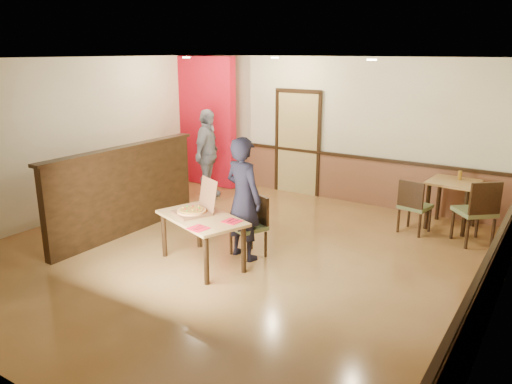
# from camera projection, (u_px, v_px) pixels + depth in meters

# --- Properties ---
(floor) EXTENTS (7.00, 7.00, 0.00)m
(floor) POSITION_uv_depth(u_px,v_px,m) (233.00, 254.00, 7.38)
(floor) COLOR #A67840
(floor) RESTS_ON ground
(ceiling) EXTENTS (7.00, 7.00, 0.00)m
(ceiling) POSITION_uv_depth(u_px,v_px,m) (231.00, 59.00, 6.61)
(ceiling) COLOR black
(ceiling) RESTS_ON wall_back
(wall_back) EXTENTS (7.00, 0.00, 7.00)m
(wall_back) POSITION_uv_depth(u_px,v_px,m) (335.00, 130.00, 9.82)
(wall_back) COLOR #F5EEBF
(wall_back) RESTS_ON floor
(wall_left) EXTENTS (0.00, 7.00, 7.00)m
(wall_left) POSITION_uv_depth(u_px,v_px,m) (71.00, 139.00, 8.82)
(wall_left) COLOR #F5EEBF
(wall_left) RESTS_ON floor
(wall_right) EXTENTS (0.00, 7.00, 7.00)m
(wall_right) POSITION_uv_depth(u_px,v_px,m) (507.00, 202.00, 5.17)
(wall_right) COLOR #F5EEBF
(wall_right) RESTS_ON floor
(wainscot_back) EXTENTS (7.00, 0.04, 0.90)m
(wainscot_back) POSITION_uv_depth(u_px,v_px,m) (332.00, 177.00, 10.06)
(wainscot_back) COLOR brown
(wainscot_back) RESTS_ON floor
(chair_rail_back) EXTENTS (7.00, 0.06, 0.06)m
(chair_rail_back) POSITION_uv_depth(u_px,v_px,m) (333.00, 154.00, 9.91)
(chair_rail_back) COLOR black
(chair_rail_back) RESTS_ON wall_back
(wainscot_right) EXTENTS (0.04, 7.00, 0.90)m
(wainscot_right) POSITION_uv_depth(u_px,v_px,m) (492.00, 284.00, 5.45)
(wainscot_right) COLOR brown
(wainscot_right) RESTS_ON floor
(chair_rail_right) EXTENTS (0.06, 7.00, 0.06)m
(chair_rail_right) POSITION_uv_depth(u_px,v_px,m) (495.00, 244.00, 5.33)
(chair_rail_right) COLOR black
(chair_rail_right) RESTS_ON wall_right
(back_door) EXTENTS (0.90, 0.06, 2.10)m
(back_door) POSITION_uv_depth(u_px,v_px,m) (298.00, 144.00, 10.30)
(back_door) COLOR tan
(back_door) RESTS_ON wall_back
(booth_partition) EXTENTS (0.20, 3.10, 1.44)m
(booth_partition) POSITION_uv_depth(u_px,v_px,m) (125.00, 190.00, 8.06)
(booth_partition) COLOR black
(booth_partition) RESTS_ON floor
(red_accent_panel) EXTENTS (1.60, 0.20, 2.78)m
(red_accent_panel) POSITION_uv_depth(u_px,v_px,m) (204.00, 122.00, 10.93)
(red_accent_panel) COLOR red
(red_accent_panel) RESTS_ON floor
(spot_a) EXTENTS (0.14, 0.14, 0.02)m
(spot_a) POSITION_uv_depth(u_px,v_px,m) (186.00, 57.00, 9.27)
(spot_a) COLOR #FFF6B2
(spot_a) RESTS_ON ceiling
(spot_b) EXTENTS (0.14, 0.14, 0.02)m
(spot_b) POSITION_uv_depth(u_px,v_px,m) (275.00, 58.00, 9.05)
(spot_b) COLOR #FFF6B2
(spot_b) RESTS_ON ceiling
(spot_c) EXTENTS (0.14, 0.14, 0.02)m
(spot_c) POSITION_uv_depth(u_px,v_px,m) (372.00, 60.00, 7.10)
(spot_c) COLOR #FFF6B2
(spot_c) RESTS_ON ceiling
(main_table) EXTENTS (1.49, 1.15, 0.70)m
(main_table) POSITION_uv_depth(u_px,v_px,m) (202.00, 224.00, 6.89)
(main_table) COLOR tan
(main_table) RESTS_ON floor
(diner_chair) EXTENTS (0.58, 0.58, 0.89)m
(diner_chair) POSITION_uv_depth(u_px,v_px,m) (252.00, 223.00, 7.25)
(diner_chair) COLOR #5E6C3F
(diner_chair) RESTS_ON floor
(side_chair_left) EXTENTS (0.52, 0.52, 0.90)m
(side_chair_left) POSITION_uv_depth(u_px,v_px,m) (414.00, 204.00, 8.11)
(side_chair_left) COLOR #5E6C3F
(side_chair_left) RESTS_ON floor
(side_chair_right) EXTENTS (0.73, 0.73, 1.04)m
(side_chair_right) POSITION_uv_depth(u_px,v_px,m) (478.00, 210.00, 7.60)
(side_chair_right) COLOR #5E6C3F
(side_chair_right) RESTS_ON floor
(side_table) EXTENTS (0.81, 0.81, 0.82)m
(side_table) POSITION_uv_depth(u_px,v_px,m) (453.00, 191.00, 8.33)
(side_table) COLOR tan
(side_table) RESTS_ON floor
(diner) EXTENTS (0.73, 0.57, 1.77)m
(diner) POSITION_uv_depth(u_px,v_px,m) (243.00, 199.00, 7.06)
(diner) COLOR black
(diner) RESTS_ON floor
(passerby) EXTENTS (0.75, 1.14, 1.80)m
(passerby) POSITION_uv_depth(u_px,v_px,m) (207.00, 154.00, 9.99)
(passerby) COLOR gray
(passerby) RESTS_ON floor
(pizza_box) EXTENTS (0.63, 0.67, 0.47)m
(pizza_box) POSITION_uv_depth(u_px,v_px,m) (195.00, 209.00, 6.98)
(pizza_box) COLOR brown
(pizza_box) RESTS_ON main_table
(pizza) EXTENTS (0.50, 0.50, 0.03)m
(pizza) POSITION_uv_depth(u_px,v_px,m) (192.00, 211.00, 6.96)
(pizza) COLOR #E6A253
(pizza) RESTS_ON pizza_box
(napkin_near) EXTENTS (0.26, 0.26, 0.01)m
(napkin_near) POSITION_uv_depth(u_px,v_px,m) (198.00, 228.00, 6.41)
(napkin_near) COLOR red
(napkin_near) RESTS_ON main_table
(napkin_far) EXTENTS (0.24, 0.24, 0.01)m
(napkin_far) POSITION_uv_depth(u_px,v_px,m) (232.00, 221.00, 6.67)
(napkin_far) COLOR red
(napkin_far) RESTS_ON main_table
(condiment) EXTENTS (0.06, 0.06, 0.15)m
(condiment) POSITION_uv_depth(u_px,v_px,m) (460.00, 175.00, 8.35)
(condiment) COLOR #8D6419
(condiment) RESTS_ON side_table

